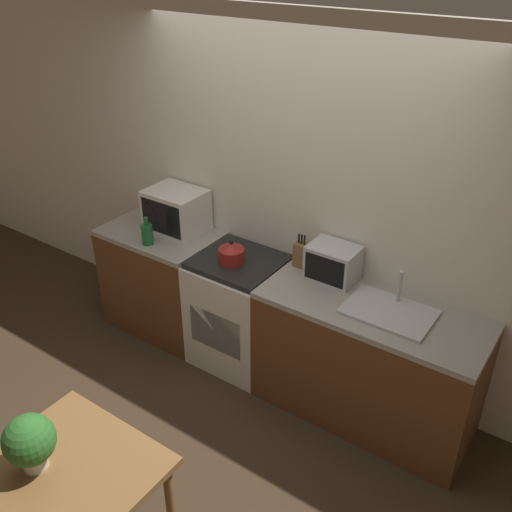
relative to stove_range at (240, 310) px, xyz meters
The scene contains 13 objects.
ground_plane 0.84m from the stove_range, 67.07° to the right, with size 16.00×16.00×0.00m, color #3D2D1E.
wall_back 0.96m from the stove_range, 50.99° to the left, with size 10.00×0.06×2.60m.
counter_left_run 0.79m from the stove_range, behind, with size 0.93×0.62×0.90m.
counter_right_run 1.06m from the stove_range, ahead, with size 1.49×0.62×0.90m.
stove_range is the anchor object (origin of this frame).
kettle 0.53m from the stove_range, 114.85° to the right, with size 0.19×0.19×0.18m.
microwave 0.94m from the stove_range, behind, with size 0.45×0.35×0.33m.
bottle 0.92m from the stove_range, 164.39° to the right, with size 0.09×0.09×0.22m.
knife_block 0.71m from the stove_range, 23.78° to the left, with size 0.09×0.08×0.25m.
toaster_oven 0.91m from the stove_range, 13.43° to the left, with size 0.33×0.25×0.25m.
sink_basin 1.26m from the stove_range, ahead, with size 0.55×0.38×0.24m.
dining_table 1.90m from the stove_range, 79.27° to the right, with size 0.82×0.72×0.75m.
potted_plant 2.01m from the stove_range, 83.63° to the right, with size 0.25×0.25×0.30m.
Camera 1 is at (1.88, -2.22, 2.99)m, focal length 40.00 mm.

